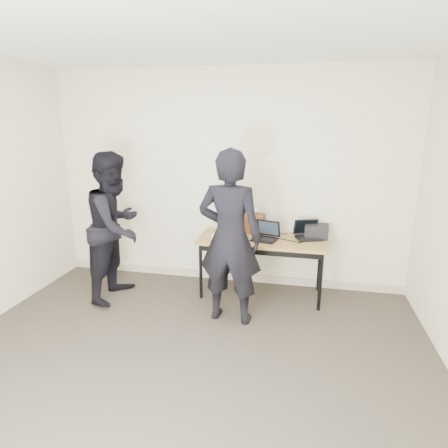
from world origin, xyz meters
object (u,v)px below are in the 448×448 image
(leather_satchel, at_px, (250,223))
(laptop_right, at_px, (308,234))
(laptop_beige, at_px, (225,232))
(person_typist, at_px, (230,238))
(laptop_center, at_px, (266,235))
(person_observer, at_px, (116,227))
(equipment_box, at_px, (317,231))
(desk, at_px, (262,243))

(leather_satchel, bearing_deg, laptop_right, -0.32)
(laptop_beige, relative_size, laptop_right, 0.84)
(laptop_right, relative_size, person_typist, 0.20)
(laptop_center, xyz_separation_m, person_observer, (-1.73, -0.35, 0.10))
(person_typist, bearing_deg, person_observer, -7.19)
(laptop_beige, height_order, laptop_center, same)
(person_typist, distance_m, person_observer, 1.45)
(laptop_beige, bearing_deg, person_observer, -153.69)
(equipment_box, bearing_deg, laptop_beige, -171.57)
(leather_satchel, height_order, equipment_box, leather_satchel)
(desk, relative_size, laptop_center, 4.38)
(person_typist, xyz_separation_m, person_observer, (-1.42, 0.28, -0.04))
(equipment_box, height_order, person_typist, person_typist)
(laptop_center, relative_size, equipment_box, 1.27)
(desk, bearing_deg, leather_satchel, 129.21)
(laptop_beige, height_order, equipment_box, laptop_beige)
(laptop_center, bearing_deg, person_observer, -152.46)
(laptop_right, height_order, leather_satchel, leather_satchel)
(equipment_box, bearing_deg, laptop_right, -155.01)
(leather_satchel, xyz_separation_m, person_typist, (-0.08, -0.88, 0.07))
(leather_satchel, relative_size, equipment_box, 1.39)
(laptop_right, distance_m, leather_satchel, 0.71)
(desk, height_order, laptop_beige, laptop_beige)
(laptop_beige, relative_size, laptop_center, 0.88)
(laptop_center, distance_m, person_typist, 0.72)
(equipment_box, relative_size, person_observer, 0.16)
(laptop_right, height_order, person_observer, person_observer)
(person_typist, bearing_deg, laptop_center, -111.79)
(laptop_beige, bearing_deg, leather_satchel, 44.08)
(laptop_beige, distance_m, person_typist, 0.72)
(laptop_beige, height_order, leather_satchel, leather_satchel)
(laptop_center, distance_m, person_observer, 1.76)
(laptop_right, xyz_separation_m, person_typist, (-0.79, -0.79, 0.14))
(desk, bearing_deg, equipment_box, 17.80)
(desk, bearing_deg, laptop_center, -20.64)
(person_typist, bearing_deg, desk, -107.92)
(laptop_beige, distance_m, person_observer, 1.30)
(laptop_center, bearing_deg, equipment_box, 35.75)
(laptop_right, bearing_deg, laptop_beige, 168.28)
(equipment_box, xyz_separation_m, person_typist, (-0.89, -0.84, 0.11))
(laptop_beige, relative_size, person_typist, 0.17)
(person_observer, bearing_deg, equipment_box, -72.79)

